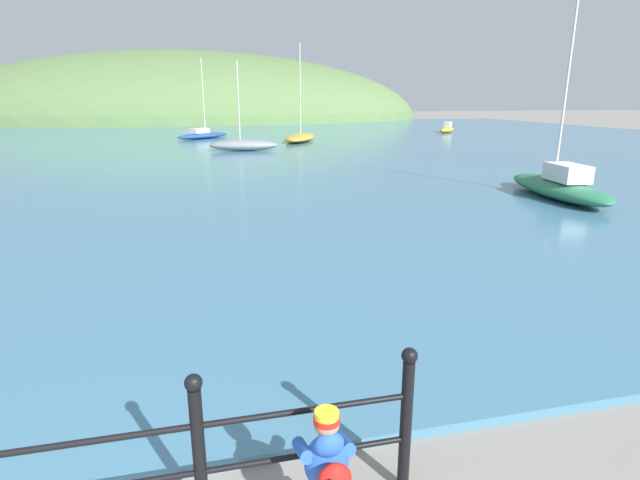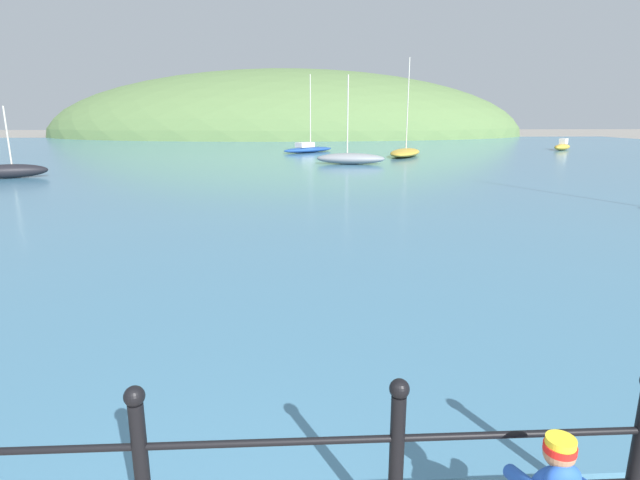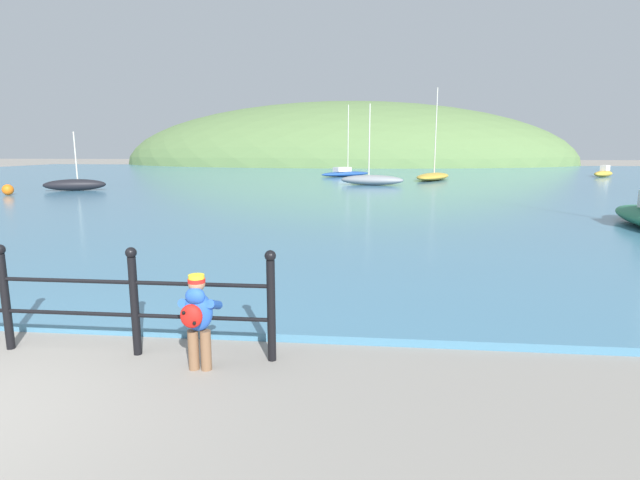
% 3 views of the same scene
% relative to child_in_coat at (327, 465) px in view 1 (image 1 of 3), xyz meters
% --- Properties ---
extents(water, '(80.00, 60.00, 0.10)m').
position_rel_child_in_coat_xyz_m(water, '(-2.04, 30.82, -0.56)').
color(water, teal).
rests_on(water, ground).
extents(far_hillside, '(62.19, 34.21, 17.19)m').
position_rel_child_in_coat_xyz_m(far_hillside, '(-2.04, 66.62, -0.61)').
color(far_hillside, '#567542').
rests_on(far_hillside, ground).
extents(child_in_coat, '(0.38, 0.53, 1.00)m').
position_rel_child_in_coat_xyz_m(child_in_coat, '(0.00, 0.00, 0.00)').
color(child_in_coat, brown).
rests_on(child_in_coat, ground).
extents(boat_twin_mast, '(4.28, 4.08, 5.41)m').
position_rel_child_in_coat_xyz_m(boat_twin_mast, '(-0.39, 34.29, -0.25)').
color(boat_twin_mast, '#1E4793').
rests_on(boat_twin_mast, water).
extents(boat_far_left, '(2.42, 2.41, 0.88)m').
position_rel_child_in_coat_xyz_m(boat_far_left, '(19.27, 35.71, -0.22)').
color(boat_far_left, gold).
rests_on(boat_far_left, water).
extents(boat_white_sailboat, '(3.86, 1.75, 4.68)m').
position_rel_child_in_coat_xyz_m(boat_white_sailboat, '(1.69, 25.16, -0.19)').
color(boat_white_sailboat, gray).
rests_on(boat_white_sailboat, water).
extents(boat_far_right, '(1.95, 4.79, 5.65)m').
position_rel_child_in_coat_xyz_m(boat_far_right, '(9.45, 9.72, -0.16)').
color(boat_far_right, '#287551').
rests_on(boat_far_right, water).
extents(boat_mid_harbor, '(3.51, 5.40, 6.15)m').
position_rel_child_in_coat_xyz_m(boat_mid_harbor, '(5.86, 30.37, -0.24)').
color(boat_mid_harbor, gold).
rests_on(boat_mid_harbor, water).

